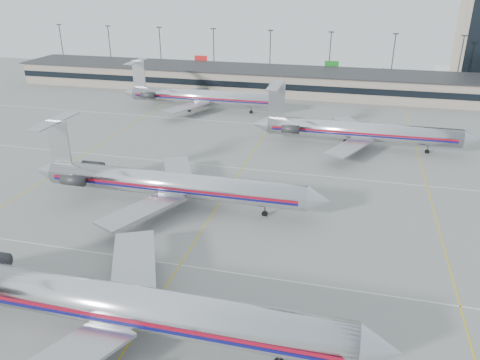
% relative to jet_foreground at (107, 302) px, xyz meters
% --- Properties ---
extents(ground, '(260.00, 260.00, 0.00)m').
position_rel_jet_foreground_xyz_m(ground, '(2.07, 2.19, -3.72)').
color(ground, gray).
rests_on(ground, ground).
extents(apron_markings, '(160.00, 0.15, 0.02)m').
position_rel_jet_foreground_xyz_m(apron_markings, '(2.07, 12.19, -3.71)').
color(apron_markings, silver).
rests_on(apron_markings, ground).
extents(terminal, '(162.00, 17.00, 6.25)m').
position_rel_jet_foreground_xyz_m(terminal, '(2.07, 100.16, -0.56)').
color(terminal, gray).
rests_on(terminal, ground).
extents(light_mast_row, '(163.60, 0.40, 15.28)m').
position_rel_jet_foreground_xyz_m(light_mast_row, '(2.07, 114.19, 4.86)').
color(light_mast_row, '#38383D').
rests_on(light_mast_row, ground).
extents(jet_foreground, '(49.00, 28.85, 12.83)m').
position_rel_jet_foreground_xyz_m(jet_foreground, '(0.00, 0.00, 0.00)').
color(jet_foreground, silver).
rests_on(jet_foreground, ground).
extents(jet_second_row, '(44.29, 26.08, 11.59)m').
position_rel_jet_foreground_xyz_m(jet_second_row, '(-5.00, 26.24, -0.36)').
color(jet_second_row, silver).
rests_on(jet_second_row, ground).
extents(jet_third_row, '(42.03, 25.85, 11.49)m').
position_rel_jet_foreground_xyz_m(jet_third_row, '(20.57, 57.77, -0.38)').
color(jet_third_row, silver).
rests_on(jet_third_row, ground).
extents(jet_back_row, '(41.77, 25.69, 11.42)m').
position_rel_jet_foreground_xyz_m(jet_back_row, '(-17.21, 76.32, -0.41)').
color(jet_back_row, silver).
rests_on(jet_back_row, ground).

